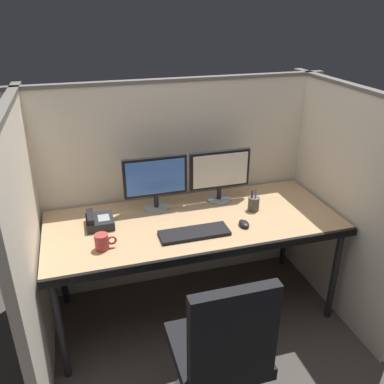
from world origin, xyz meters
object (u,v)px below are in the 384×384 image
Objects in this scene: pen_cup at (254,204)px; coffee_mug at (102,242)px; monitor_right at (220,173)px; office_chair at (220,371)px; desk at (195,228)px; keyboard_main at (194,233)px; computer_mouse at (244,224)px; desk_phone at (99,221)px; monitor_left at (155,180)px.

coffee_mug is at bearing -169.16° from pen_cup.
monitor_right is 0.96m from coffee_mug.
pen_cup is at bearing 64.25° from office_chair.
pen_cup is (0.43, 0.03, 0.10)m from desk.
keyboard_main reaches higher than desk.
desk is at bearing 151.85° from computer_mouse.
desk_phone is at bearing 163.36° from computer_mouse.
monitor_right is at bearing 94.16° from computer_mouse.
coffee_mug is (-0.88, -0.01, 0.03)m from computer_mouse.
office_chair is at bearing -96.16° from keyboard_main.
monitor_left is 0.45m from monitor_right.
computer_mouse reaches higher than keyboard_main.
computer_mouse is 0.92m from desk_phone.
office_chair is 0.90m from computer_mouse.
monitor_right reaches higher than desk.
coffee_mug is (-1.03, -0.20, -0.00)m from pen_cup.
pen_cup reaches higher than keyboard_main.
office_chair is 1.13m from pen_cup.
monitor_left is 0.68m from pen_cup.
monitor_left is 3.41× the size of coffee_mug.
office_chair reaches higher than keyboard_main.
pen_cup is at bearing 4.52° from desk.
monitor_right is at bearing -0.46° from monitor_left.
monitor_left is at bearing 18.01° from desk_phone.
keyboard_main is 0.61m from desk_phone.
desk_phone is at bearing 122.25° from office_chair.
monitor_right reaches higher than desk_phone.
computer_mouse is (0.41, 0.70, 0.39)m from office_chair.
keyboard_main is 3.41× the size of coffee_mug.
keyboard_main is (-0.05, -0.16, 0.06)m from desk.
office_chair reaches higher than pen_cup.
keyboard_main is at bearing -69.58° from monitor_left.
monitor_left is at bearing 129.71° from desk.
desk is at bearing -10.65° from desk_phone.
desk is 0.92m from office_chair.
computer_mouse is 0.88m from coffee_mug.
monitor_right is 3.41× the size of coffee_mug.
coffee_mug reaches higher than keyboard_main.
pen_cup is 0.86× the size of desk_phone.
pen_cup reaches higher than coffee_mug.
keyboard_main is 0.55m from coffee_mug.
coffee_mug is (-0.85, -0.40, -0.17)m from monitor_right.
monitor_left reaches higher than desk.
pen_cup is (0.55, 0.89, 0.42)m from office_chair.
monitor_left is (-0.08, 1.10, 0.59)m from office_chair.
monitor_right is at bearing 52.78° from keyboard_main.
office_chair is 2.27× the size of keyboard_main.
coffee_mug is (-0.60, -0.16, 0.10)m from desk.
monitor_left reaches higher than coffee_mug.
office_chair is (-0.13, -0.86, -0.33)m from desk.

